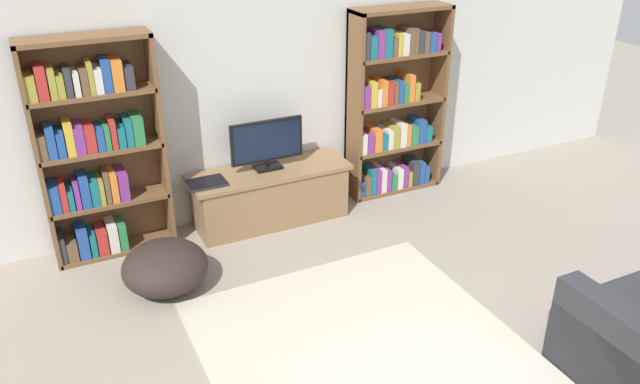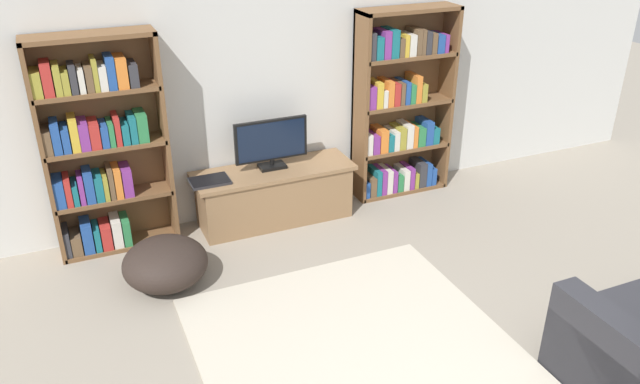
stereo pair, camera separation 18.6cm
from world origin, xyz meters
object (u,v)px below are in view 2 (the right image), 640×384
tv_stand (274,195)px  television (271,143)px  bookshelf_left (100,148)px  bookshelf_right (399,108)px  beanbag_ottoman (165,263)px  laptop (210,181)px

tv_stand → television: bearing=90.0°
tv_stand → television: size_ratio=2.18×
tv_stand → television: (0.00, 0.04, 0.50)m
bookshelf_left → bookshelf_right: (2.79, -0.00, -0.04)m
bookshelf_left → television: bearing=-3.6°
bookshelf_right → television: bearing=-176.3°
tv_stand → beanbag_ottoman: bearing=-150.0°
bookshelf_right → tv_stand: size_ratio=1.25×
tv_stand → bookshelf_right: bearing=5.3°
bookshelf_left → bookshelf_right: bearing=-0.0°
television → beanbag_ottoman: 1.44m
bookshelf_right → beanbag_ottoman: bearing=-162.6°
bookshelf_right → laptop: (-1.95, -0.17, -0.34)m
beanbag_ottoman → bookshelf_left: bearing=111.0°
bookshelf_left → laptop: size_ratio=5.40×
laptop → tv_stand: bearing=4.1°
bookshelf_left → beanbag_ottoman: bearing=-69.0°
bookshelf_left → bookshelf_right: 2.79m
television → laptop: size_ratio=1.98×
bookshelf_left → beanbag_ottoman: (0.30, -0.78, -0.72)m
bookshelf_right → laptop: 1.99m
laptop → beanbag_ottoman: bearing=-131.1°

